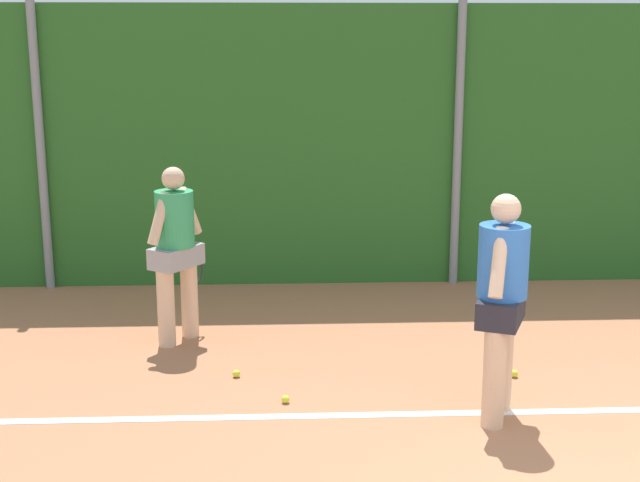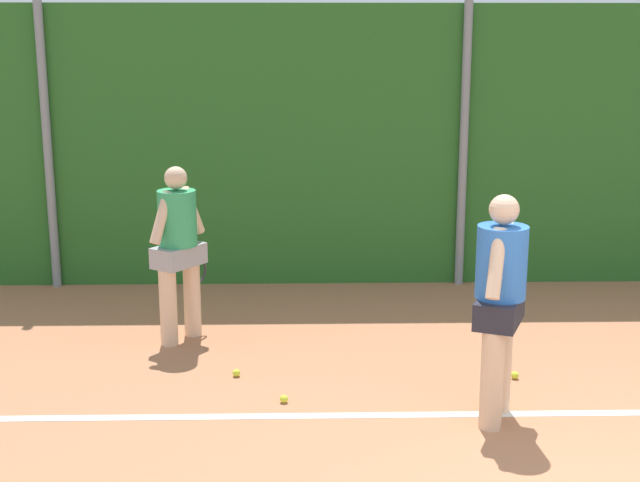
% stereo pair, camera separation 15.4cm
% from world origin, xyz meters
% --- Properties ---
extents(ground_plane, '(25.35, 25.35, 0.00)m').
position_xyz_m(ground_plane, '(0.00, 1.64, 0.00)').
color(ground_plane, '#B2704C').
extents(hedge_fence_backdrop, '(16.48, 0.25, 3.24)m').
position_xyz_m(hedge_fence_backdrop, '(0.00, 5.58, 1.62)').
color(hedge_fence_backdrop, '#286023').
rests_on(hedge_fence_backdrop, ground_plane).
extents(fence_post_left, '(0.10, 0.10, 3.31)m').
position_xyz_m(fence_post_left, '(-4.75, 5.41, 1.65)').
color(fence_post_left, gray).
rests_on(fence_post_left, ground_plane).
extents(fence_post_center, '(0.10, 0.10, 3.31)m').
position_xyz_m(fence_post_center, '(0.00, 5.41, 1.65)').
color(fence_post_center, gray).
rests_on(fence_post_center, ground_plane).
extents(court_baseline_paint, '(12.04, 0.10, 0.01)m').
position_xyz_m(court_baseline_paint, '(0.00, 1.72, 0.00)').
color(court_baseline_paint, white).
rests_on(court_baseline_paint, ground_plane).
extents(player_foreground_near, '(0.48, 0.78, 1.76)m').
position_xyz_m(player_foreground_near, '(-0.39, 1.64, 0.99)').
color(player_foreground_near, beige).
rests_on(player_foreground_near, ground_plane).
extents(player_midcourt, '(0.53, 0.69, 1.70)m').
position_xyz_m(player_midcourt, '(-3.04, 3.51, 0.95)').
color(player_midcourt, beige).
rests_on(player_midcourt, ground_plane).
extents(tennis_ball_2, '(0.07, 0.07, 0.07)m').
position_xyz_m(tennis_ball_2, '(-0.04, 2.44, 0.03)').
color(tennis_ball_2, '#CCDB33').
rests_on(tennis_ball_2, ground_plane).
extents(tennis_ball_7, '(0.07, 0.07, 0.07)m').
position_xyz_m(tennis_ball_7, '(-2.02, 1.98, 0.03)').
color(tennis_ball_7, '#CCDB33').
rests_on(tennis_ball_7, ground_plane).
extents(tennis_ball_8, '(0.07, 0.07, 0.07)m').
position_xyz_m(tennis_ball_8, '(-2.44, 2.54, 0.03)').
color(tennis_ball_8, '#CCDB33').
rests_on(tennis_ball_8, ground_plane).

